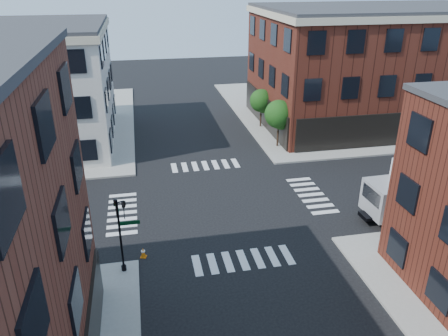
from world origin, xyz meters
name	(u,v)px	position (x,y,z in m)	size (l,w,h in m)	color
ground	(220,203)	(0.00, 0.00, 0.00)	(120.00, 120.00, 0.00)	black
sidewalk_ne	(354,107)	(21.00, 21.00, 0.07)	(30.00, 30.00, 0.15)	gray
building_ne	(378,67)	(20.50, 16.00, 6.00)	(25.00, 16.00, 12.00)	#4A1C12
tree_near	(279,116)	(7.56, 9.98, 3.16)	(2.69, 2.69, 4.49)	black
tree_far	(262,102)	(7.56, 15.98, 2.87)	(2.43, 2.43, 4.07)	black
signal_pole	(121,227)	(-6.72, -6.68, 2.86)	(1.29, 1.24, 4.60)	black
box_truck	(431,188)	(13.65, -4.44, 2.08)	(8.95, 3.01, 4.01)	silver
traffic_cone	(143,253)	(-5.70, -5.55, 0.30)	(0.43, 0.43, 0.63)	orange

